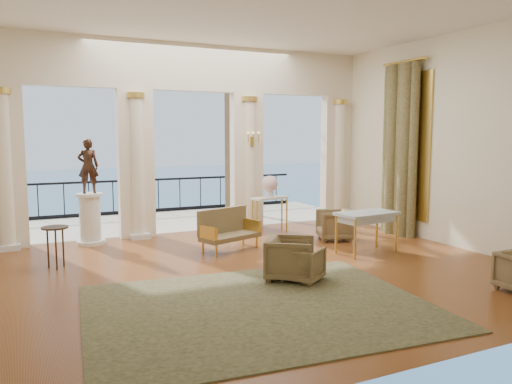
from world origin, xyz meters
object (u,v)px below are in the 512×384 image
statue (88,166)px  side_table (55,233)px  armchair_a (290,256)px  console_table (270,203)px  pedestal (90,220)px  game_table (367,216)px  armchair_d (302,262)px  settee (227,230)px  armchair_c (334,224)px

statue → side_table: statue is taller
armchair_a → console_table: size_ratio=0.80×
console_table → pedestal: bearing=161.3°
game_table → pedestal: pedestal is taller
armchair_a → pedestal: bearing=67.3°
armchair_a → armchair_d: bearing=-108.8°
armchair_a → side_table: armchair_a is taller
pedestal → statue: (0.00, -0.00, 1.17)m
armchair_d → game_table: (2.15, 1.12, 0.44)m
settee → console_table: bearing=19.4°
armchair_c → statue: (-5.05, 1.90, 1.33)m
game_table → console_table: (-0.77, 2.80, -0.03)m
armchair_c → console_table: 1.74m
side_table → console_table: bearing=15.1°
armchair_c → settee: (-2.55, 0.13, 0.05)m
statue → game_table: bearing=158.7°
armchair_c → armchair_d: 3.37m
armchair_d → pedestal: pedestal is taller
armchair_a → game_table: (2.28, 0.94, 0.36)m
armchair_c → game_table: size_ratio=0.59×
armchair_a → side_table: bearing=90.3°
settee → pedestal: pedestal is taller
armchair_d → statue: statue is taller
armchair_d → settee: bearing=-30.6°
game_table → pedestal: bearing=140.9°
pedestal → console_table: bearing=-6.2°
settee → console_table: (1.64, 1.32, 0.30)m
armchair_d → console_table: size_ratio=0.65×
console_table → statue: bearing=161.3°
armchair_d → side_table: side_table is taller
pedestal → console_table: 4.17m
game_table → console_table: 2.90m
armchair_a → statue: statue is taller
settee → statue: (-2.50, 1.77, 1.28)m
console_table → side_table: size_ratio=1.29×
settee → pedestal: (-2.50, 1.77, 0.11)m
armchair_a → statue: bearing=67.3°
pedestal → settee: bearing=-35.2°
pedestal → armchair_d: bearing=-57.7°
armchair_c → settee: bearing=-72.0°
settee → statue: statue is taller
armchair_a → console_table: bearing=13.1°
armchair_d → armchair_c: bearing=-79.2°
game_table → settee: bearing=142.8°
statue → pedestal: bearing=-32.9°
armchair_a → armchair_d: armchair_a is taller
armchair_d → armchair_a: bearing=-0.3°
settee → pedestal: bearing=125.6°
armchair_c → settee: 2.56m
statue → console_table: statue is taller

